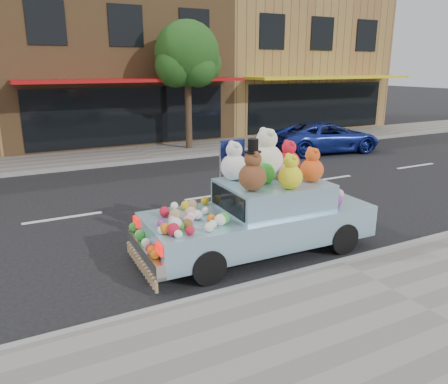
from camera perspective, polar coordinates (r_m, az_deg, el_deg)
ground at (r=12.04m, az=-1.15°, el=-0.48°), size 120.00×120.00×0.00m
near_sidewalk at (r=7.24m, az=23.08°, el=-13.14°), size 60.00×3.00×0.12m
far_sidewalk at (r=17.92m, az=-10.48°, el=4.99°), size 60.00×3.00×0.12m
near_kerb at (r=8.13m, az=14.93°, el=-8.99°), size 60.00×0.12×0.13m
far_kerb at (r=16.52m, az=-8.92°, el=4.14°), size 60.00×0.12×0.13m
storefront_mid at (r=22.89m, az=-15.23°, el=16.10°), size 10.00×9.80×7.30m
storefront_right at (r=26.95m, az=6.87°, el=16.45°), size 10.00×9.80×7.30m
street_tree at (r=18.34m, az=-4.81°, el=16.87°), size 3.00×2.70×5.22m
car_blue at (r=18.67m, az=13.27°, el=6.99°), size 4.69×2.71×1.23m
art_car at (r=8.28m, az=4.76°, el=-2.36°), size 4.53×1.88×2.31m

